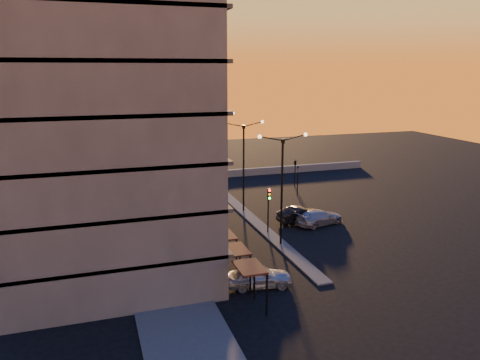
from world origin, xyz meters
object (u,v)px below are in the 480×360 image
object	(u,v)px
traffic_light_main	(269,203)
car_hatchback	(258,276)
car_wagon	(319,217)
car_sedan	(301,215)
streetlamp_mid	(244,159)

from	to	relation	value
traffic_light_main	car_hatchback	world-z (taller)	traffic_light_main
car_hatchback	car_wagon	world-z (taller)	car_hatchback
car_wagon	car_hatchback	bearing A→B (deg)	121.41
car_hatchback	car_sedan	world-z (taller)	car_hatchback
car_sedan	car_wagon	distance (m)	1.85
traffic_light_main	car_hatchback	distance (m)	10.85
streetlamp_mid	car_wagon	size ratio (longest dim) A/B	1.90
car_sedan	traffic_light_main	bearing A→B (deg)	109.68
car_hatchback	car_wagon	distance (m)	14.62
streetlamp_mid	car_wagon	world-z (taller)	streetlamp_mid
car_wagon	traffic_light_main	bearing A→B (deg)	84.60
traffic_light_main	car_sedan	xyz separation A→B (m)	(4.20, 2.15, -2.13)
car_hatchback	car_wagon	bearing A→B (deg)	-34.01
traffic_light_main	car_wagon	bearing A→B (deg)	9.48
streetlamp_mid	car_sedan	distance (m)	8.11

